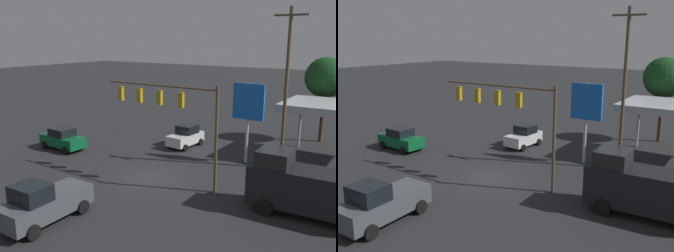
% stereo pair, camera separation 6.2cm
% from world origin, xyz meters
% --- Properties ---
extents(ground_plane, '(200.00, 200.00, 0.00)m').
position_xyz_m(ground_plane, '(0.00, 0.00, 0.00)').
color(ground_plane, '#262628').
extents(traffic_signal_assembly, '(8.92, 0.43, 6.92)m').
position_xyz_m(traffic_signal_assembly, '(-1.36, -0.11, 5.29)').
color(traffic_signal_assembly, brown).
rests_on(traffic_signal_assembly, ground).
extents(utility_pole, '(2.40, 0.26, 11.90)m').
position_xyz_m(utility_pole, '(-7.02, -6.97, 6.24)').
color(utility_pole, brown).
rests_on(utility_pole, ground).
extents(price_sign, '(2.52, 0.27, 6.34)m').
position_xyz_m(price_sign, '(-4.24, -6.87, 4.63)').
color(price_sign, '#B7B7BC').
rests_on(price_sign, ground).
extents(delivery_truck, '(6.91, 2.84, 3.58)m').
position_xyz_m(delivery_truck, '(-10.72, -0.01, 1.69)').
color(delivery_truck, black).
rests_on(delivery_truck, ground).
extents(pickup_parked, '(2.37, 5.25, 2.40)m').
position_xyz_m(pickup_parked, '(0.79, 8.71, 1.11)').
color(pickup_parked, '#474C51').
rests_on(pickup_parked, ground).
extents(hatchback_crossing, '(2.16, 3.91, 1.97)m').
position_xyz_m(hatchback_crossing, '(2.11, -8.01, 0.95)').
color(hatchback_crossing, silver).
rests_on(hatchback_crossing, ground).
extents(sedan_far, '(4.49, 2.25, 1.93)m').
position_xyz_m(sedan_far, '(10.75, -1.06, 0.95)').
color(sedan_far, '#0C592D').
rests_on(sedan_far, ground).
extents(street_tree, '(3.78, 3.78, 8.04)m').
position_xyz_m(street_tree, '(-7.73, -16.73, 6.11)').
color(street_tree, '#4C331E').
rests_on(street_tree, ground).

